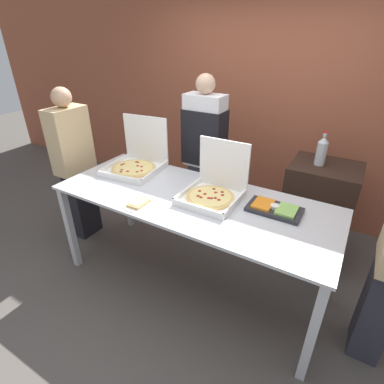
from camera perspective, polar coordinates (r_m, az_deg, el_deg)
The scene contains 12 objects.
ground_plane at distance 3.03m, azimuth 0.00°, elevation -16.21°, with size 16.00×16.00×0.00m, color #514C47.
brick_wall_behind at distance 3.79m, azimuth 13.77°, elevation 16.58°, with size 10.00×0.06×2.80m.
buffet_table at distance 2.53m, azimuth 0.00°, elevation -2.97°, with size 2.35×0.93×0.91m.
pizza_box_far_right at distance 3.01m, azimuth -10.46°, elevation 5.84°, with size 0.54×0.56×0.49m.
pizza_box_near_right at distance 2.44m, azimuth 4.14°, elevation 0.59°, with size 0.45×0.46×0.44m.
paper_plate_front_center at distance 2.41m, azimuth -10.08°, elevation -2.14°, with size 0.26×0.26×0.03m.
veggie_tray at distance 2.36m, azimuth 15.44°, elevation -3.09°, with size 0.41×0.23×0.05m.
sideboard_podium at distance 3.29m, azimuth 22.61°, elevation -3.49°, with size 0.63×0.55×1.02m.
soda_bottle at distance 3.01m, azimuth 23.48°, elevation 7.27°, with size 0.09×0.09×0.32m.
soda_can_silver at distance 3.21m, azimuth 23.21°, elevation 7.03°, with size 0.07×0.07×0.12m.
person_server_vest at distance 3.19m, azimuth 2.34°, elevation 7.77°, with size 0.42×0.24×1.78m.
person_guest_cap at distance 3.43m, azimuth -21.40°, elevation 4.84°, with size 0.22×0.40×1.66m.
Camera 1 is at (1.10, -1.86, 2.13)m, focal length 28.00 mm.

